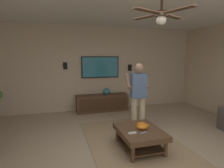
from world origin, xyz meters
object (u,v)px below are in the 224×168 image
at_px(remote_black, 146,125).
at_px(wall_speaker_left, 130,68).
at_px(tv, 100,67).
at_px(bowl, 142,127).
at_px(coffee_table, 140,134).
at_px(vase_round, 107,91).
at_px(ceiling_fan, 161,16).
at_px(person_standing, 138,93).
at_px(media_console, 102,103).
at_px(book, 143,125).
at_px(wall_speaker_right, 65,66).
at_px(remote_white, 132,133).
at_px(remote_grey, 143,133).

bearing_deg(remote_black, wall_speaker_left, -50.96).
height_order(tv, bowl, tv).
xyz_separation_m(coffee_table, vase_round, (2.68, -0.05, 0.36)).
distance_m(bowl, ceiling_fan, 2.05).
bearing_deg(person_standing, wall_speaker_left, -6.89).
bearing_deg(ceiling_fan, tv, 3.94).
height_order(coffee_table, media_console, media_console).
xyz_separation_m(book, ceiling_fan, (-0.55, -0.01, 2.04)).
height_order(tv, wall_speaker_right, tv).
relative_size(vase_round, ceiling_fan, 0.19).
bearing_deg(coffee_table, remote_black, -53.60).
xyz_separation_m(remote_white, book, (0.31, -0.36, 0.01)).
bearing_deg(remote_grey, remote_white, -42.43).
bearing_deg(media_console, book, 5.00).
xyz_separation_m(bowl, ceiling_fan, (-0.39, -0.10, 2.01)).
bearing_deg(remote_black, wall_speaker_right, -8.77).
distance_m(tv, person_standing, 2.17).
relative_size(coffee_table, person_standing, 0.61).
bearing_deg(coffee_table, bowl, -87.75).
height_order(remote_white, ceiling_fan, ceiling_fan).
distance_m(person_standing, wall_speaker_left, 2.21).
xyz_separation_m(bowl, remote_black, (0.14, -0.15, -0.04)).
bearing_deg(media_console, coffee_table, 1.79).
relative_size(media_console, wall_speaker_left, 7.73).
relative_size(coffee_table, wall_speaker_left, 4.55).
bearing_deg(vase_round, ceiling_fan, -178.28).
bearing_deg(book, person_standing, -33.01).
relative_size(coffee_table, tv, 0.79).
height_order(book, wall_speaker_right, wall_speaker_right).
xyz_separation_m(tv, ceiling_fan, (-3.35, -0.23, 1.01)).
bearing_deg(wall_speaker_right, vase_round, -103.02).
relative_size(person_standing, remote_black, 10.93).
bearing_deg(person_standing, ceiling_fan, 179.64).
relative_size(wall_speaker_left, wall_speaker_right, 1.00).
relative_size(remote_black, book, 0.68).
bearing_deg(wall_speaker_left, remote_white, 159.00).
relative_size(wall_speaker_left, ceiling_fan, 0.19).
bearing_deg(wall_speaker_right, wall_speaker_left, -90.00).
bearing_deg(bowl, remote_grey, 161.32).
distance_m(bowl, wall_speaker_left, 3.26).
xyz_separation_m(coffee_table, person_standing, (0.90, -0.37, 0.64)).
bearing_deg(bowl, remote_white, 119.85).
height_order(coffee_table, remote_white, remote_white).
distance_m(tv, wall_speaker_right, 1.14).
distance_m(media_console, wall_speaker_left, 1.58).
height_order(remote_grey, vase_round, vase_round).
height_order(media_console, remote_black, media_console).
relative_size(vase_round, wall_speaker_left, 1.00).
height_order(person_standing, wall_speaker_right, person_standing).
bearing_deg(media_console, ceiling_fan, 4.24).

